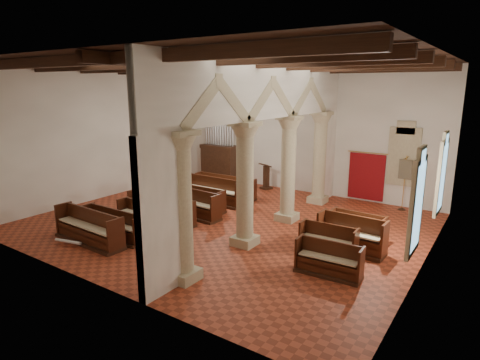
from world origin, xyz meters
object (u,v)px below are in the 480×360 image
(pipe_organ, at_px, (219,156))
(lectern, at_px, (266,178))
(aisle_pew_0, at_px, (328,264))
(processional_banner, at_px, (403,192))
(nave_pew_0, at_px, (89,232))

(pipe_organ, distance_m, lectern, 3.21)
(aisle_pew_0, bearing_deg, processional_banner, 84.98)
(processional_banner, bearing_deg, pipe_organ, -177.45)
(pipe_organ, bearing_deg, nave_pew_0, -79.14)
(lectern, bearing_deg, nave_pew_0, -77.47)
(pipe_organ, xyz_separation_m, processional_banner, (9.72, -0.01, -0.58))
(lectern, height_order, processional_banner, processional_banner)
(pipe_organ, xyz_separation_m, nave_pew_0, (1.88, -9.78, -1.00))
(processional_banner, bearing_deg, aisle_pew_0, -89.60)
(processional_banner, height_order, aisle_pew_0, processional_banner)
(pipe_organ, relative_size, lectern, 3.25)
(pipe_organ, distance_m, aisle_pew_0, 12.11)
(nave_pew_0, relative_size, aisle_pew_0, 1.62)
(nave_pew_0, height_order, aisle_pew_0, nave_pew_0)
(lectern, distance_m, processional_banner, 6.62)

